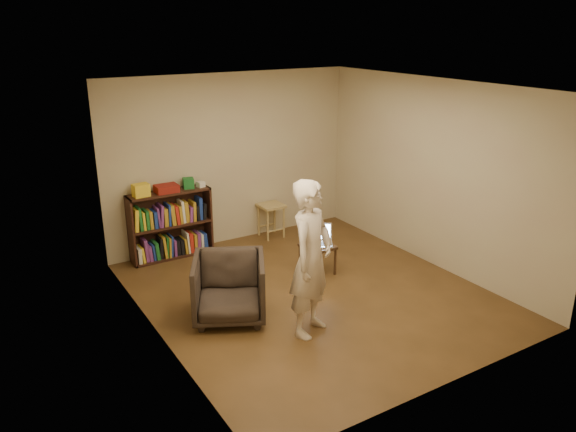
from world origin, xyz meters
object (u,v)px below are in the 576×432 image
laptop (319,239)px  bookshelf (171,228)px  stool (271,211)px  armchair (229,288)px  side_table (318,250)px  person (311,259)px

laptop → bookshelf: bearing=166.1°
bookshelf → stool: bookshelf is taller
armchair → side_table: size_ratio=2.03×
bookshelf → stool: 1.66m
stool → side_table: (-0.16, -1.54, -0.09)m
side_table → laptop: 0.15m
stool → armchair: 2.67m
stool → armchair: armchair is taller
side_table → stool: bearing=84.2°
stool → bookshelf: bearing=177.8°
bookshelf → stool: bearing=-2.2°
side_table → person: (-0.94, -1.23, 0.54)m
person → stool: bearing=38.6°
side_table → bookshelf: bearing=133.0°
side_table → laptop: laptop is taller
stool → laptop: 1.51m
bookshelf → armchair: 2.10m
bookshelf → laptop: (1.55, -1.57, 0.03)m
laptop → stool: bearing=117.5°
bookshelf → person: bearing=-78.8°
laptop → person: 1.66m
stool → laptop: bearing=-94.0°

